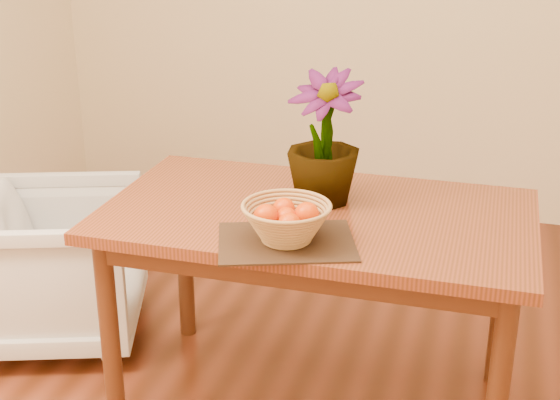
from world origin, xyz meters
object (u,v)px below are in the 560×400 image
(table, at_px, (317,235))
(potted_plant, at_px, (324,138))
(armchair, at_px, (54,259))
(wicker_basket, at_px, (286,224))

(table, relative_size, potted_plant, 3.17)
(potted_plant, distance_m, armchair, 1.29)
(wicker_basket, xyz_separation_m, armchair, (-1.10, 0.44, -0.47))
(table, distance_m, wicker_basket, 0.31)
(potted_plant, bearing_deg, armchair, -175.15)
(table, relative_size, wicker_basket, 5.22)
(wicker_basket, xyz_separation_m, potted_plant, (0.03, 0.36, 0.16))
(table, relative_size, armchair, 2.05)
(table, xyz_separation_m, wicker_basket, (-0.03, -0.27, 0.15))
(table, height_order, armchair, table)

